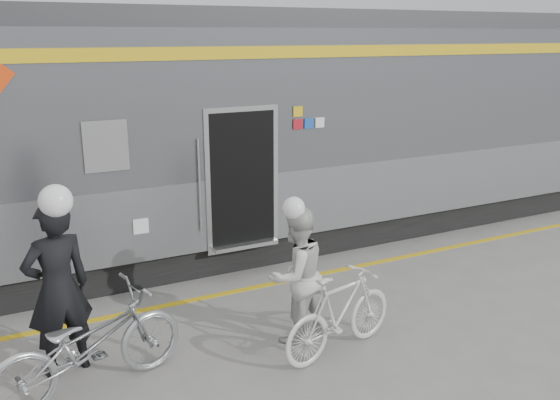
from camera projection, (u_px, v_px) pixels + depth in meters
ground at (313, 357)px, 7.04m from camera, size 90.00×90.00×0.00m
train at (75, 144)px, 9.26m from camera, size 24.00×3.17×4.10m
safety_strip at (241, 290)px, 8.89m from camera, size 24.00×0.12×0.01m
man at (58, 289)px, 6.50m from camera, size 0.83×0.64×2.02m
bicycle_left at (89, 344)px, 6.24m from camera, size 2.23×1.19×1.11m
woman at (296, 275)px, 7.28m from camera, size 0.95×0.82×1.70m
bicycle_right at (340, 313)px, 7.03m from camera, size 1.78×0.87×1.03m
helmet_man at (46, 185)px, 6.18m from camera, size 0.35×0.35×0.35m
helmet_woman at (297, 198)px, 7.01m from camera, size 0.27×0.27×0.27m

